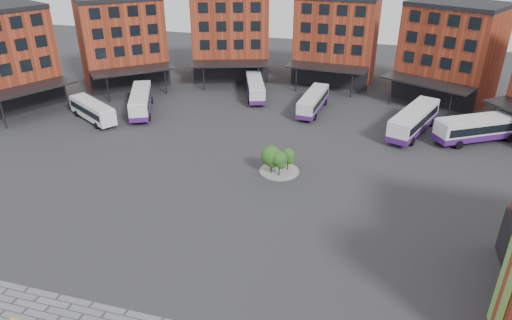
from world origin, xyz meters
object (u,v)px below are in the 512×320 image
(bus_c, at_px, (255,87))
(bus_f, at_px, (480,128))
(tree_island, at_px, (277,159))
(bus_b, at_px, (141,101))
(bus_a, at_px, (92,109))
(bus_d, at_px, (313,101))
(bus_e, at_px, (414,120))

(bus_c, height_order, bus_f, bus_f)
(tree_island, xyz_separation_m, bus_c, (-9.37, 23.98, -0.20))
(bus_b, relative_size, bus_c, 1.05)
(bus_b, height_order, bus_f, bus_f)
(bus_a, xyz_separation_m, bus_d, (29.02, 12.00, -0.07))
(bus_f, bearing_deg, bus_d, -133.62)
(bus_e, bearing_deg, bus_a, -149.47)
(bus_b, bearing_deg, bus_c, 12.75)
(bus_a, bearing_deg, bus_c, -19.32)
(bus_e, height_order, bus_f, bus_e)
(tree_island, bearing_deg, bus_f, 34.28)
(bus_a, relative_size, bus_c, 0.89)
(tree_island, relative_size, bus_e, 0.36)
(tree_island, height_order, bus_d, tree_island)
(bus_b, relative_size, bus_f, 0.98)
(bus_d, height_order, bus_e, bus_e)
(bus_d, relative_size, bus_e, 0.85)
(bus_b, distance_m, bus_f, 46.11)
(bus_b, xyz_separation_m, bus_f, (46.05, 2.35, 0.09))
(tree_island, bearing_deg, bus_e, 47.28)
(bus_a, bearing_deg, bus_e, -49.01)
(tree_island, bearing_deg, bus_d, 88.34)
(tree_island, xyz_separation_m, bus_a, (-28.44, 8.11, -0.16))
(bus_a, distance_m, bus_f, 51.43)
(bus_c, bearing_deg, bus_e, -38.98)
(bus_a, xyz_separation_m, bus_f, (50.92, 7.21, 0.17))
(bus_f, bearing_deg, bus_a, -113.22)
(bus_a, relative_size, bus_f, 0.83)
(bus_a, bearing_deg, bus_b, -14.13)
(bus_b, height_order, bus_c, bus_b)
(tree_island, height_order, bus_f, bus_f)
(bus_d, bearing_deg, bus_a, -152.99)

